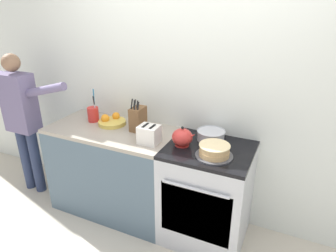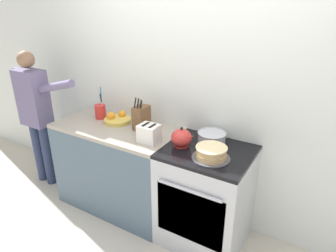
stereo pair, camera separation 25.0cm
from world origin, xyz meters
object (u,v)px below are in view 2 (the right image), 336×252
object	(u,v)px
fruit_bowl	(117,119)
toaster	(149,134)
mixing_bowl	(212,137)
layer_cake	(211,153)
utensil_crock	(100,111)
tea_kettle	(182,138)
person_baker	(35,109)
stove_range	(205,196)
knife_block	(141,117)

from	to	relation	value
fruit_bowl	toaster	distance (m)	0.58
mixing_bowl	layer_cake	bearing A→B (deg)	-67.58
mixing_bowl	utensil_crock	size ratio (longest dim) A/B	0.72
mixing_bowl	toaster	bearing A→B (deg)	-149.18
tea_kettle	toaster	distance (m)	0.29
tea_kettle	fruit_bowl	world-z (taller)	tea_kettle
layer_cake	tea_kettle	bearing A→B (deg)	166.13
utensil_crock	person_baker	size ratio (longest dim) A/B	0.22
fruit_bowl	toaster	size ratio (longest dim) A/B	1.44
fruit_bowl	stove_range	bearing A→B (deg)	-5.59
layer_cake	tea_kettle	size ratio (longest dim) A/B	1.40
stove_range	person_baker	world-z (taller)	person_baker
fruit_bowl	utensil_crock	bearing A→B (deg)	-177.35
fruit_bowl	layer_cake	bearing A→B (deg)	-10.70
stove_range	fruit_bowl	xyz separation A→B (m)	(-1.04, 0.10, 0.48)
person_baker	layer_cake	bearing A→B (deg)	0.48
fruit_bowl	person_baker	xyz separation A→B (m)	(-0.98, -0.22, -0.01)
stove_range	knife_block	size ratio (longest dim) A/B	2.89
stove_range	knife_block	xyz separation A→B (m)	(-0.73, 0.09, 0.57)
layer_cake	mixing_bowl	bearing A→B (deg)	112.42
layer_cake	tea_kettle	xyz separation A→B (m)	(-0.30, 0.07, 0.03)
stove_range	utensil_crock	world-z (taller)	utensil_crock
layer_cake	toaster	distance (m)	0.58
stove_range	person_baker	bearing A→B (deg)	-176.75
stove_range	tea_kettle	bearing A→B (deg)	-171.47
tea_kettle	mixing_bowl	xyz separation A→B (m)	(0.19, 0.20, -0.03)
toaster	layer_cake	bearing A→B (deg)	0.58
tea_kettle	person_baker	bearing A→B (deg)	-177.43
knife_block	utensil_crock	size ratio (longest dim) A/B	0.91
utensil_crock	stove_range	bearing A→B (deg)	-4.21
tea_kettle	utensil_crock	size ratio (longest dim) A/B	0.62
stove_range	mixing_bowl	xyz separation A→B (m)	(-0.04, 0.16, 0.50)
knife_block	toaster	distance (m)	0.31
tea_kettle	person_baker	distance (m)	1.80
stove_range	toaster	world-z (taller)	toaster
tea_kettle	mixing_bowl	bearing A→B (deg)	46.16
tea_kettle	mixing_bowl	size ratio (longest dim) A/B	0.86
tea_kettle	knife_block	world-z (taller)	knife_block
toaster	knife_block	bearing A→B (deg)	137.79
toaster	person_baker	xyz separation A→B (m)	(-1.52, -0.00, -0.06)
layer_cake	utensil_crock	bearing A→B (deg)	171.38
tea_kettle	person_baker	xyz separation A→B (m)	(-1.79, -0.08, -0.05)
knife_block	utensil_crock	distance (m)	0.52
tea_kettle	fruit_bowl	bearing A→B (deg)	170.49
layer_cake	fruit_bowl	bearing A→B (deg)	169.30
mixing_bowl	toaster	xyz separation A→B (m)	(-0.46, -0.28, 0.03)
tea_kettle	person_baker	size ratio (longest dim) A/B	0.14
mixing_bowl	utensil_crock	xyz separation A→B (m)	(-1.21, -0.07, 0.03)
mixing_bowl	fruit_bowl	size ratio (longest dim) A/B	0.92
fruit_bowl	toaster	world-z (taller)	toaster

